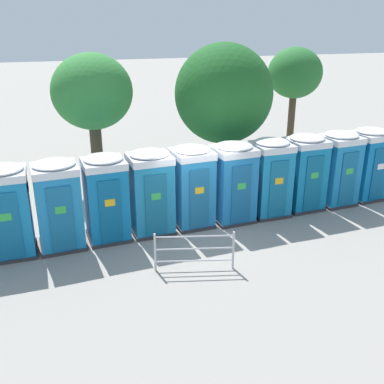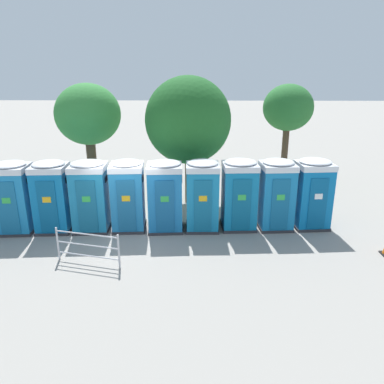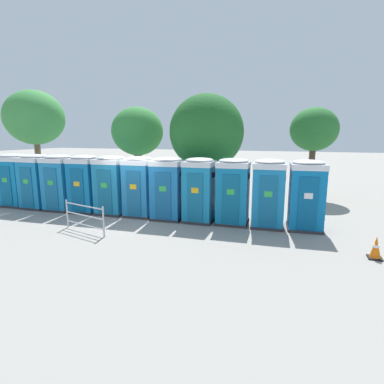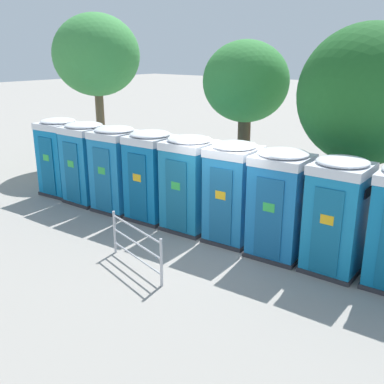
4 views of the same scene
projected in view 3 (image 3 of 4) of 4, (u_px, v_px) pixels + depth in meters
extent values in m
plane|color=gray|center=(139.00, 216.00, 12.74)|extent=(120.00, 120.00, 0.00)
cube|color=#2D2D33|center=(18.00, 205.00, 14.68)|extent=(1.30, 1.30, 0.10)
cube|color=#0B74B3|center=(16.00, 182.00, 14.48)|extent=(1.24, 1.24, 2.10)
cube|color=#085B8C|center=(6.00, 186.00, 13.94)|extent=(0.63, 0.09, 1.85)
cube|color=green|center=(5.00, 180.00, 13.87)|extent=(0.28, 0.03, 0.20)
cube|color=black|center=(24.00, 168.00, 14.20)|extent=(0.06, 0.36, 0.20)
cube|color=silver|center=(13.00, 159.00, 14.27)|extent=(1.27, 1.27, 0.20)
ellipsoid|color=silver|center=(13.00, 155.00, 14.24)|extent=(1.21, 1.21, 0.18)
cube|color=#2D2D33|center=(39.00, 207.00, 14.25)|extent=(1.28, 1.24, 0.10)
cube|color=#1479B6|center=(37.00, 184.00, 14.04)|extent=(1.22, 1.18, 2.10)
cube|color=#0F5E8E|center=(27.00, 187.00, 13.51)|extent=(0.65, 0.05, 1.85)
cube|color=green|center=(26.00, 181.00, 13.44)|extent=(0.28, 0.02, 0.20)
cube|color=black|center=(45.00, 169.00, 13.73)|extent=(0.04, 0.36, 0.20)
cube|color=silver|center=(34.00, 159.00, 13.83)|extent=(1.25, 1.21, 0.20)
ellipsoid|color=silver|center=(34.00, 156.00, 13.80)|extent=(1.19, 1.15, 0.18)
cube|color=#2D2D33|center=(62.00, 209.00, 13.87)|extent=(1.32, 1.29, 0.10)
cube|color=#1A7DBA|center=(60.00, 185.00, 13.67)|extent=(1.25, 1.23, 2.10)
cube|color=#146191|center=(51.00, 189.00, 13.12)|extent=(0.64, 0.08, 1.85)
cube|color=green|center=(50.00, 183.00, 13.06)|extent=(0.28, 0.03, 0.20)
cube|color=black|center=(70.00, 170.00, 13.38)|extent=(0.05, 0.36, 0.20)
cube|color=silver|center=(58.00, 160.00, 13.46)|extent=(1.29, 1.27, 0.20)
ellipsoid|color=silver|center=(58.00, 157.00, 13.43)|extent=(1.23, 1.20, 0.18)
cube|color=#2D2D33|center=(87.00, 210.00, 13.55)|extent=(1.26, 1.28, 0.10)
cube|color=#0D6EAD|center=(85.00, 186.00, 13.34)|extent=(1.20, 1.22, 2.10)
cube|color=#0A5587|center=(77.00, 190.00, 12.80)|extent=(0.62, 0.07, 1.85)
cube|color=yellow|center=(77.00, 184.00, 12.74)|extent=(0.28, 0.03, 0.20)
cube|color=black|center=(96.00, 170.00, 13.06)|extent=(0.05, 0.36, 0.20)
cube|color=silver|center=(84.00, 161.00, 13.13)|extent=(1.24, 1.25, 0.20)
ellipsoid|color=silver|center=(84.00, 157.00, 13.11)|extent=(1.18, 1.19, 0.18)
cube|color=#2D2D33|center=(113.00, 212.00, 13.19)|extent=(1.31, 1.27, 0.10)
cube|color=teal|center=(112.00, 188.00, 12.99)|extent=(1.25, 1.21, 2.10)
cube|color=#135F85|center=(104.00, 192.00, 12.45)|extent=(0.65, 0.07, 1.85)
cube|color=green|center=(104.00, 185.00, 12.38)|extent=(0.28, 0.03, 0.20)
cube|color=black|center=(123.00, 171.00, 12.69)|extent=(0.05, 0.36, 0.20)
cube|color=silver|center=(110.00, 161.00, 12.78)|extent=(1.28, 1.25, 0.20)
ellipsoid|color=silver|center=(110.00, 158.00, 12.75)|extent=(1.22, 1.19, 0.18)
cube|color=#2D2D33|center=(140.00, 214.00, 12.84)|extent=(1.24, 1.28, 0.10)
cube|color=#1E77B5|center=(140.00, 189.00, 12.64)|extent=(1.19, 1.22, 2.10)
cube|color=#175D8D|center=(133.00, 193.00, 12.10)|extent=(0.61, 0.08, 1.85)
cube|color=yellow|center=(133.00, 187.00, 12.03)|extent=(0.28, 0.03, 0.20)
cube|color=black|center=(152.00, 172.00, 12.36)|extent=(0.05, 0.36, 0.20)
cube|color=silver|center=(139.00, 162.00, 12.43)|extent=(1.22, 1.26, 0.20)
ellipsoid|color=silver|center=(139.00, 158.00, 12.40)|extent=(1.16, 1.20, 0.18)
cube|color=#2D2D33|center=(168.00, 217.00, 12.37)|extent=(1.32, 1.28, 0.10)
cube|color=#1A70B3|center=(168.00, 191.00, 12.17)|extent=(1.25, 1.22, 2.10)
cube|color=#14578B|center=(163.00, 196.00, 11.63)|extent=(0.65, 0.08, 1.85)
cube|color=green|center=(163.00, 189.00, 11.56)|extent=(0.28, 0.03, 0.20)
cube|color=black|center=(182.00, 174.00, 11.88)|extent=(0.05, 0.36, 0.20)
cube|color=silver|center=(168.00, 163.00, 11.96)|extent=(1.29, 1.26, 0.20)
ellipsoid|color=silver|center=(167.00, 159.00, 11.93)|extent=(1.23, 1.20, 0.18)
cube|color=#2D2D33|center=(199.00, 220.00, 12.02)|extent=(1.20, 1.23, 0.10)
cube|color=#167EB3|center=(199.00, 193.00, 11.81)|extent=(1.14, 1.17, 2.10)
cube|color=#11628C|center=(195.00, 198.00, 11.28)|extent=(0.61, 0.05, 1.85)
cube|color=yellow|center=(195.00, 190.00, 11.21)|extent=(0.28, 0.02, 0.20)
cube|color=black|center=(214.00, 175.00, 11.51)|extent=(0.03, 0.36, 0.20)
cube|color=silver|center=(200.00, 164.00, 11.60)|extent=(1.17, 1.21, 0.20)
ellipsoid|color=silver|center=(200.00, 160.00, 11.58)|extent=(1.12, 1.15, 0.18)
cube|color=#2D2D33|center=(232.00, 222.00, 11.71)|extent=(1.28, 1.27, 0.10)
cube|color=#0F74AA|center=(233.00, 194.00, 11.50)|extent=(1.22, 1.21, 2.10)
cube|color=#0B5A84|center=(231.00, 199.00, 10.97)|extent=(0.64, 0.07, 1.85)
cube|color=green|center=(231.00, 192.00, 10.90)|extent=(0.28, 0.02, 0.20)
cube|color=black|center=(249.00, 176.00, 11.21)|extent=(0.04, 0.36, 0.20)
cube|color=silver|center=(234.00, 165.00, 11.29)|extent=(1.25, 1.24, 0.20)
ellipsoid|color=silver|center=(234.00, 161.00, 11.27)|extent=(1.19, 1.18, 0.18)
cube|color=#2D2D33|center=(267.00, 225.00, 11.30)|extent=(1.27, 1.29, 0.10)
cube|color=#1577B4|center=(268.00, 196.00, 11.10)|extent=(1.21, 1.22, 2.10)
cube|color=#105D8D|center=(268.00, 202.00, 10.56)|extent=(0.62, 0.08, 1.85)
cube|color=green|center=(268.00, 194.00, 10.49)|extent=(0.28, 0.03, 0.20)
cube|color=black|center=(286.00, 177.00, 10.82)|extent=(0.05, 0.36, 0.20)
cube|color=silver|center=(270.00, 166.00, 10.89)|extent=(1.25, 1.26, 0.20)
ellipsoid|color=silver|center=(270.00, 161.00, 10.86)|extent=(1.19, 1.20, 0.18)
cube|color=#2D2D33|center=(304.00, 228.00, 10.99)|extent=(1.32, 1.30, 0.10)
cube|color=#0B6BAF|center=(306.00, 198.00, 10.78)|extent=(1.26, 1.24, 2.10)
cube|color=#085388|center=(308.00, 204.00, 10.24)|extent=(0.64, 0.09, 1.85)
cube|color=white|center=(309.00, 196.00, 10.17)|extent=(0.28, 0.03, 0.20)
cube|color=black|center=(325.00, 179.00, 10.51)|extent=(0.06, 0.36, 0.20)
cube|color=silver|center=(308.00, 166.00, 10.57)|extent=(1.29, 1.28, 0.20)
ellipsoid|color=silver|center=(309.00, 162.00, 10.55)|extent=(1.23, 1.22, 0.18)
cylinder|color=#4C3826|center=(311.00, 170.00, 16.35)|extent=(0.33, 0.33, 3.09)
ellipsoid|color=#286B2D|center=(314.00, 129.00, 15.95)|extent=(2.49, 2.49, 2.30)
cylinder|color=brown|center=(39.00, 162.00, 18.26)|extent=(0.34, 0.34, 3.57)
ellipsoid|color=#3D8C42|center=(35.00, 118.00, 17.77)|extent=(3.41, 3.41, 3.18)
cylinder|color=brown|center=(206.00, 179.00, 14.60)|extent=(0.28, 0.28, 2.57)
ellipsoid|color=#1E5B23|center=(207.00, 132.00, 14.18)|extent=(3.51, 3.51, 3.55)
cylinder|color=#4C3826|center=(139.00, 170.00, 17.31)|extent=(0.44, 0.44, 2.88)
ellipsoid|color=#337F38|center=(137.00, 131.00, 16.91)|extent=(2.89, 2.89, 2.70)
cube|color=black|center=(375.00, 258.00, 8.32)|extent=(0.36, 0.36, 0.04)
cone|color=orange|center=(376.00, 247.00, 8.27)|extent=(0.28, 0.28, 0.60)
cylinder|color=white|center=(376.00, 246.00, 8.26)|extent=(0.17, 0.17, 0.07)
cylinder|color=#B7B7BC|center=(67.00, 214.00, 11.10)|extent=(0.06, 0.06, 1.05)
cylinder|color=#B7B7BC|center=(104.00, 222.00, 10.02)|extent=(0.06, 0.06, 1.05)
cylinder|color=#B7B7BC|center=(84.00, 206.00, 10.48)|extent=(1.95, 0.51, 0.04)
cylinder|color=#B7B7BC|center=(84.00, 215.00, 10.55)|extent=(1.95, 0.51, 0.04)
cylinder|color=#B7B7BC|center=(85.00, 225.00, 10.61)|extent=(1.95, 0.51, 0.04)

